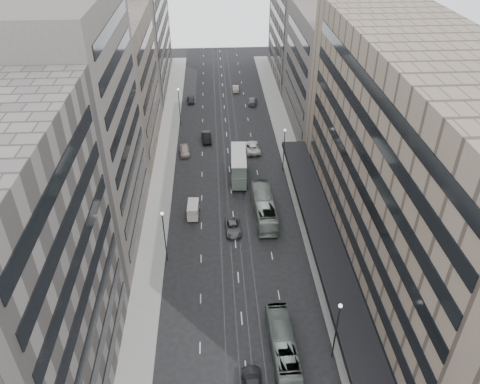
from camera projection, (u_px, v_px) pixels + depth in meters
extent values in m
plane|color=black|center=(242.00, 325.00, 55.80)|extent=(220.00, 220.00, 0.00)
cube|color=gray|center=(293.00, 163.00, 87.41)|extent=(4.00, 125.00, 0.15)
cube|color=gray|center=(164.00, 167.00, 86.19)|extent=(4.00, 125.00, 0.15)
cube|color=#786757|center=(420.00, 177.00, 55.14)|extent=(15.00, 60.00, 30.00)
cube|color=black|center=(330.00, 251.00, 60.80)|extent=(4.40, 60.00, 0.50)
cube|color=#554F49|center=(333.00, 73.00, 93.23)|extent=(15.00, 28.00, 24.00)
cube|color=#66615C|center=(307.00, 24.00, 116.95)|extent=(15.00, 32.00, 28.00)
cube|color=#554F49|center=(69.00, 130.00, 60.94)|extent=(15.00, 26.00, 34.00)
cube|color=#6B5F53|center=(109.00, 86.00, 85.80)|extent=(15.00, 28.00, 25.00)
cube|color=#66615C|center=(132.00, 30.00, 112.28)|extent=(15.00, 38.00, 28.00)
cylinder|color=#262628|center=(336.00, 332.00, 49.92)|extent=(0.16, 0.16, 8.00)
sphere|color=silver|center=(340.00, 306.00, 47.63)|extent=(0.44, 0.44, 0.44)
cylinder|color=#262628|center=(284.00, 151.00, 83.03)|extent=(0.16, 0.16, 8.00)
sphere|color=silver|center=(285.00, 130.00, 80.74)|extent=(0.44, 0.44, 0.44)
cylinder|color=#262628|center=(165.00, 238.00, 63.01)|extent=(0.16, 0.16, 8.00)
sphere|color=silver|center=(162.00, 214.00, 60.72)|extent=(0.44, 0.44, 0.44)
cylinder|color=#262628|center=(179.00, 108.00, 98.60)|extent=(0.16, 0.16, 8.00)
sphere|color=silver|center=(178.00, 89.00, 96.31)|extent=(0.44, 0.44, 0.44)
imported|color=slate|center=(283.00, 346.00, 51.50)|extent=(2.78, 10.87, 3.01)
imported|color=#95A096|center=(264.00, 207.00, 72.84)|extent=(3.08, 12.27, 3.40)
cube|color=slate|center=(239.00, 171.00, 81.93)|extent=(2.92, 9.24, 2.34)
cube|color=slate|center=(239.00, 160.00, 80.71)|extent=(2.85, 8.88, 2.03)
cube|color=silver|center=(239.00, 154.00, 80.11)|extent=(2.92, 9.24, 0.12)
cylinder|color=black|center=(232.00, 187.00, 79.84)|extent=(0.33, 1.03, 1.02)
cylinder|color=black|center=(246.00, 186.00, 79.88)|extent=(0.33, 1.03, 1.02)
cylinder|color=black|center=(231.00, 167.00, 85.30)|extent=(0.33, 1.03, 1.02)
cylinder|color=black|center=(245.00, 167.00, 85.34)|extent=(0.33, 1.03, 1.02)
cube|color=beige|center=(193.00, 212.00, 73.21)|extent=(1.84, 3.81, 1.15)
cube|color=beige|center=(193.00, 206.00, 72.63)|extent=(1.81, 3.73, 0.91)
cylinder|color=black|center=(188.00, 219.00, 72.50)|extent=(0.19, 0.61, 0.60)
cylinder|color=black|center=(198.00, 219.00, 72.52)|extent=(0.19, 0.61, 0.60)
cylinder|color=black|center=(189.00, 210.00, 74.54)|extent=(0.19, 0.61, 0.60)
cylinder|color=black|center=(199.00, 210.00, 74.57)|extent=(0.19, 0.61, 0.60)
imported|color=#535356|center=(233.00, 228.00, 70.25)|extent=(2.40, 4.86, 1.33)
imported|color=#B6A697|center=(185.00, 150.00, 89.90)|extent=(2.26, 4.64, 1.52)
imported|color=black|center=(206.00, 137.00, 94.35)|extent=(2.08, 5.06, 1.63)
imported|color=silver|center=(252.00, 147.00, 90.93)|extent=(3.06, 5.94, 1.60)
imported|color=slate|center=(252.00, 101.00, 110.00)|extent=(2.50, 4.90, 1.36)
imported|color=#252528|center=(191.00, 100.00, 110.72)|extent=(1.88, 4.06, 1.35)
imported|color=#A19685|center=(236.00, 88.00, 116.49)|extent=(1.59, 4.24, 1.38)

